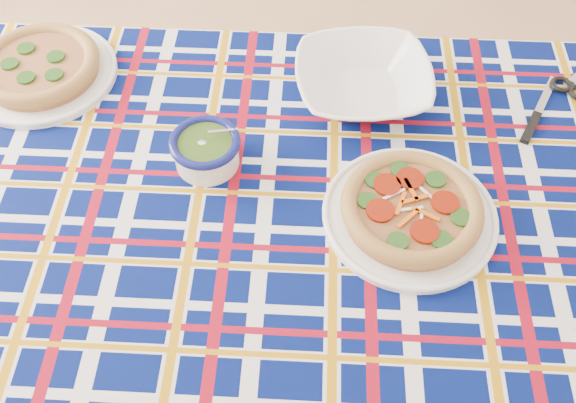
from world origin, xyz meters
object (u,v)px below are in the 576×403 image
(main_focaccia_plate, at_px, (412,208))
(pesto_bowl, at_px, (206,149))
(dining_table, at_px, (299,236))
(serving_bowl, at_px, (363,82))

(main_focaccia_plate, relative_size, pesto_bowl, 2.40)
(dining_table, height_order, serving_bowl, serving_bowl)
(main_focaccia_plate, distance_m, pesto_bowl, 0.43)
(dining_table, xyz_separation_m, pesto_bowl, (-0.22, 0.08, 0.13))
(dining_table, bearing_deg, serving_bowl, 69.38)
(main_focaccia_plate, xyz_separation_m, serving_bowl, (-0.15, 0.32, 0.00))
(main_focaccia_plate, distance_m, serving_bowl, 0.36)
(serving_bowl, bearing_deg, pesto_bowl, -134.41)
(dining_table, height_order, main_focaccia_plate, main_focaccia_plate)
(main_focaccia_plate, bearing_deg, serving_bowl, 115.61)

